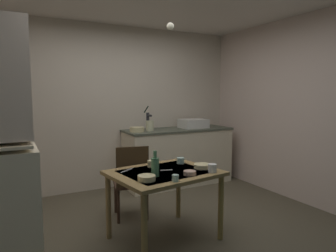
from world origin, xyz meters
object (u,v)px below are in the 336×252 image
object	(u,v)px
mug_tall	(175,178)
serving_bowl_wide	(147,178)
sink_basin	(193,123)
hand_pump	(148,120)
dining_table	(164,180)
glass_bottle	(155,166)
mixing_bowl_counter	(137,129)
chair_far_side	(131,180)

from	to	relation	value
mug_tall	serving_bowl_wide	bearing A→B (deg)	145.63
sink_basin	hand_pump	xyz separation A→B (m)	(-0.82, 0.05, 0.09)
sink_basin	dining_table	size ratio (longest dim) A/B	0.38
dining_table	serving_bowl_wide	xyz separation A→B (m)	(-0.29, -0.22, 0.12)
glass_bottle	mug_tall	bearing A→B (deg)	-70.03
dining_table	hand_pump	bearing A→B (deg)	71.57
sink_basin	mug_tall	xyz separation A→B (m)	(-1.46, -2.01, -0.26)
mug_tall	glass_bottle	world-z (taller)	glass_bottle
mixing_bowl_counter	chair_far_side	size ratio (longest dim) A/B	0.24
sink_basin	mixing_bowl_counter	xyz separation A→B (m)	(-1.05, -0.05, -0.04)
hand_pump	mixing_bowl_counter	xyz separation A→B (m)	(-0.23, -0.10, -0.13)
chair_far_side	mug_tall	distance (m)	1.05
hand_pump	mixing_bowl_counter	bearing A→B (deg)	-157.20
mixing_bowl_counter	mug_tall	distance (m)	2.02
chair_far_side	serving_bowl_wide	distance (m)	0.92
serving_bowl_wide	mug_tall	distance (m)	0.27
hand_pump	serving_bowl_wide	xyz separation A→B (m)	(-0.86, -1.91, -0.36)
mug_tall	dining_table	bearing A→B (deg)	78.53
sink_basin	mixing_bowl_counter	size ratio (longest dim) A/B	2.00
serving_bowl_wide	glass_bottle	size ratio (longest dim) A/B	0.66
chair_far_side	glass_bottle	size ratio (longest dim) A/B	3.63
sink_basin	chair_far_side	size ratio (longest dim) A/B	0.49
mixing_bowl_counter	dining_table	distance (m)	1.66
sink_basin	serving_bowl_wide	world-z (taller)	sink_basin
sink_basin	mixing_bowl_counter	world-z (taller)	sink_basin
mixing_bowl_counter	dining_table	world-z (taller)	mixing_bowl_counter
mixing_bowl_counter	sink_basin	bearing A→B (deg)	2.73
hand_pump	chair_far_side	distance (m)	1.40
sink_basin	serving_bowl_wide	bearing A→B (deg)	-132.04
serving_bowl_wide	glass_bottle	world-z (taller)	glass_bottle
hand_pump	chair_far_side	world-z (taller)	hand_pump
serving_bowl_wide	dining_table	bearing A→B (deg)	36.69
sink_basin	hand_pump	distance (m)	0.83
sink_basin	chair_far_side	distance (m)	1.88
dining_table	mixing_bowl_counter	bearing A→B (deg)	78.08
hand_pump	mug_tall	world-z (taller)	hand_pump
dining_table	glass_bottle	xyz separation A→B (m)	(-0.16, -0.13, 0.19)
chair_far_side	mug_tall	bearing A→B (deg)	-87.49
dining_table	serving_bowl_wide	size ratio (longest dim) A/B	7.01
serving_bowl_wide	mug_tall	xyz separation A→B (m)	(0.22, -0.15, 0.01)
mug_tall	glass_bottle	xyz separation A→B (m)	(-0.09, 0.24, 0.07)
sink_basin	dining_table	distance (m)	2.18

